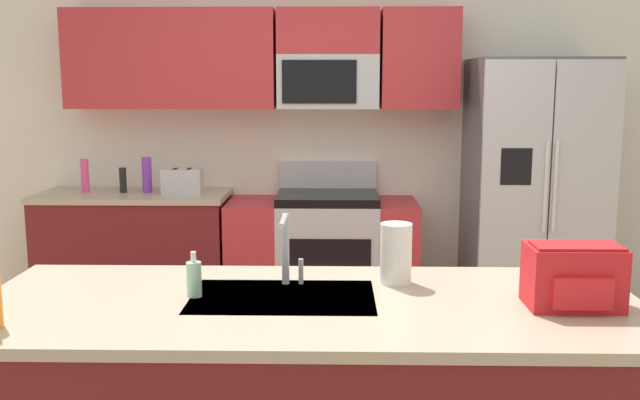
# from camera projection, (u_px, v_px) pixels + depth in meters

# --- Properties ---
(kitchen_wall_unit) EXTENTS (5.20, 0.43, 2.60)m
(kitchen_wall_unit) POSITION_uv_depth(u_px,v_px,m) (306.00, 111.00, 5.24)
(kitchen_wall_unit) COLOR silver
(kitchen_wall_unit) RESTS_ON ground
(back_counter) EXTENTS (1.37, 0.63, 0.90)m
(back_counter) POSITION_uv_depth(u_px,v_px,m) (136.00, 253.00, 5.16)
(back_counter) COLOR maroon
(back_counter) RESTS_ON ground
(range_oven) EXTENTS (1.36, 0.61, 1.10)m
(range_oven) POSITION_uv_depth(u_px,v_px,m) (322.00, 255.00, 5.13)
(range_oven) COLOR #B7BABF
(range_oven) RESTS_ON ground
(refrigerator) EXTENTS (0.90, 0.76, 1.85)m
(refrigerator) POSITION_uv_depth(u_px,v_px,m) (533.00, 192.00, 4.95)
(refrigerator) COLOR #4C4F54
(refrigerator) RESTS_ON ground
(toaster) EXTENTS (0.28, 0.16, 0.18)m
(toaster) POSITION_uv_depth(u_px,v_px,m) (183.00, 181.00, 5.01)
(toaster) COLOR #B7BABF
(toaster) RESTS_ON back_counter
(pepper_mill) EXTENTS (0.05, 0.05, 0.18)m
(pepper_mill) POSITION_uv_depth(u_px,v_px,m) (123.00, 180.00, 5.07)
(pepper_mill) COLOR black
(pepper_mill) RESTS_ON back_counter
(bottle_purple) EXTENTS (0.07, 0.07, 0.26)m
(bottle_purple) POSITION_uv_depth(u_px,v_px,m) (147.00, 175.00, 5.07)
(bottle_purple) COLOR purple
(bottle_purple) RESTS_ON back_counter
(bottle_pink) EXTENTS (0.06, 0.06, 0.24)m
(bottle_pink) POSITION_uv_depth(u_px,v_px,m) (85.00, 176.00, 5.08)
(bottle_pink) COLOR #EA4C93
(bottle_pink) RESTS_ON back_counter
(sink_faucet) EXTENTS (0.09, 0.21, 0.28)m
(sink_faucet) POSITION_uv_depth(u_px,v_px,m) (286.00, 244.00, 2.72)
(sink_faucet) COLOR #B7BABF
(sink_faucet) RESTS_ON island_counter
(soap_dispenser) EXTENTS (0.06, 0.06, 0.17)m
(soap_dispenser) POSITION_uv_depth(u_px,v_px,m) (194.00, 278.00, 2.60)
(soap_dispenser) COLOR #A5D8B2
(soap_dispenser) RESTS_ON island_counter
(paper_towel_roll) EXTENTS (0.12, 0.12, 0.24)m
(paper_towel_roll) POSITION_uv_depth(u_px,v_px,m) (396.00, 253.00, 2.76)
(paper_towel_roll) COLOR white
(paper_towel_roll) RESTS_ON island_counter
(backpack) EXTENTS (0.32, 0.22, 0.23)m
(backpack) POSITION_uv_depth(u_px,v_px,m) (574.00, 275.00, 2.46)
(backpack) COLOR red
(backpack) RESTS_ON island_counter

